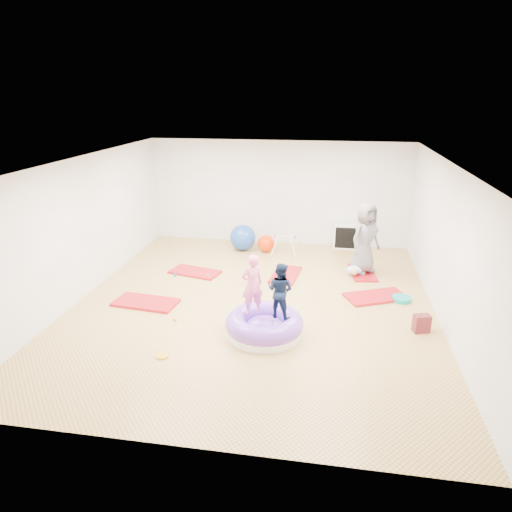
# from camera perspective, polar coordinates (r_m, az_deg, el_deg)

# --- Properties ---
(room) EXTENTS (7.01, 8.01, 2.81)m
(room) POSITION_cam_1_polar(r_m,az_deg,el_deg) (8.65, -0.33, 2.45)
(room) COLOR tan
(room) RESTS_ON ground
(gym_mat_front_left) EXTENTS (1.32, 0.77, 0.05)m
(gym_mat_front_left) POSITION_cam_1_polar(r_m,az_deg,el_deg) (9.40, -13.61, -5.66)
(gym_mat_front_left) COLOR #B51202
(gym_mat_front_left) RESTS_ON ground
(gym_mat_mid_left) EXTENTS (1.25, 0.84, 0.05)m
(gym_mat_mid_left) POSITION_cam_1_polar(r_m,az_deg,el_deg) (10.74, -7.64, -1.99)
(gym_mat_mid_left) COLOR #B51202
(gym_mat_mid_left) RESTS_ON ground
(gym_mat_center_back) EXTENTS (0.69, 1.18, 0.05)m
(gym_mat_center_back) POSITION_cam_1_polar(r_m,az_deg,el_deg) (10.51, 3.71, -2.34)
(gym_mat_center_back) COLOR #B51202
(gym_mat_center_back) RESTS_ON ground
(gym_mat_right) EXTENTS (1.38, 1.07, 0.05)m
(gym_mat_right) POSITION_cam_1_polar(r_m,az_deg,el_deg) (9.70, 14.76, -4.94)
(gym_mat_right) COLOR #B51202
(gym_mat_right) RESTS_ON ground
(gym_mat_rear_right) EXTENTS (0.66, 1.12, 0.04)m
(gym_mat_rear_right) POSITION_cam_1_polar(r_m,az_deg,el_deg) (10.89, 13.15, -2.05)
(gym_mat_rear_right) COLOR #B51202
(gym_mat_rear_right) RESTS_ON ground
(inflatable_cushion) EXTENTS (1.36, 1.36, 0.43)m
(inflatable_cushion) POSITION_cam_1_polar(r_m,az_deg,el_deg) (8.00, 1.04, -8.67)
(inflatable_cushion) COLOR white
(inflatable_cushion) RESTS_ON ground
(child_pink) EXTENTS (0.47, 0.43, 1.08)m
(child_pink) POSITION_cam_1_polar(r_m,az_deg,el_deg) (7.77, -0.47, -3.26)
(child_pink) COLOR pink
(child_pink) RESTS_ON inflatable_cushion
(child_navy) EXTENTS (0.58, 0.52, 0.98)m
(child_navy) POSITION_cam_1_polar(r_m,az_deg,el_deg) (7.69, 3.04, -3.98)
(child_navy) COLOR #0D1936
(child_navy) RESTS_ON inflatable_cushion
(adult_caregiver) EXTENTS (0.93, 0.92, 1.62)m
(adult_caregiver) POSITION_cam_1_polar(r_m,az_deg,el_deg) (10.64, 13.47, 2.17)
(adult_caregiver) COLOR slate
(adult_caregiver) RESTS_ON gym_mat_rear_right
(infant) EXTENTS (0.35, 0.36, 0.21)m
(infant) POSITION_cam_1_polar(r_m,az_deg,el_deg) (10.63, 12.17, -1.77)
(infant) COLOR #B2CDFC
(infant) RESTS_ON gym_mat_rear_right
(ball_pit_balls) EXTENTS (2.49, 2.94, 0.07)m
(ball_pit_balls) POSITION_cam_1_polar(r_m,az_deg,el_deg) (9.35, -4.22, -5.20)
(ball_pit_balls) COLOR #F40E3A
(ball_pit_balls) RESTS_ON ground
(exercise_ball_blue) EXTENTS (0.69, 0.69, 0.69)m
(exercise_ball_blue) POSITION_cam_1_polar(r_m,az_deg,el_deg) (12.11, -1.67, 2.32)
(exercise_ball_blue) COLOR #1C47A3
(exercise_ball_blue) RESTS_ON ground
(exercise_ball_orange) EXTENTS (0.44, 0.44, 0.44)m
(exercise_ball_orange) POSITION_cam_1_polar(r_m,az_deg,el_deg) (12.01, 1.28, 1.57)
(exercise_ball_orange) COLOR #EF3100
(exercise_ball_orange) RESTS_ON ground
(infant_play_gym) EXTENTS (0.67, 0.64, 0.52)m
(infant_play_gym) POSITION_cam_1_polar(r_m,az_deg,el_deg) (11.73, 3.62, 1.73)
(infant_play_gym) COLOR silver
(infant_play_gym) RESTS_ON ground
(cube_shelf) EXTENTS (0.66, 0.33, 0.66)m
(cube_shelf) POSITION_cam_1_polar(r_m,az_deg,el_deg) (12.48, 11.18, 2.43)
(cube_shelf) COLOR silver
(cube_shelf) RESTS_ON ground
(balance_disc) EXTENTS (0.38, 0.38, 0.08)m
(balance_disc) POSITION_cam_1_polar(r_m,az_deg,el_deg) (9.71, 17.74, -5.13)
(balance_disc) COLOR #0D8F85
(balance_disc) RESTS_ON ground
(backpack) EXTENTS (0.32, 0.24, 0.32)m
(backpack) POSITION_cam_1_polar(r_m,az_deg,el_deg) (8.58, 19.99, -7.93)
(backpack) COLOR maroon
(backpack) RESTS_ON ground
(yellow_toy) EXTENTS (0.21, 0.21, 0.03)m
(yellow_toy) POSITION_cam_1_polar(r_m,az_deg,el_deg) (7.59, -11.64, -12.11)
(yellow_toy) COLOR gold
(yellow_toy) RESTS_ON ground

